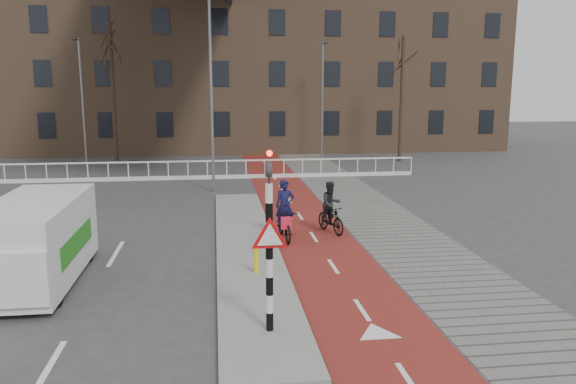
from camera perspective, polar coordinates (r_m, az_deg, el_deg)
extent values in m
plane|color=#38383A|center=(13.14, -0.07, -10.58)|extent=(120.00, 120.00, 0.00)
cube|color=maroon|center=(22.85, 0.46, -1.32)|extent=(2.50, 60.00, 0.01)
cube|color=slate|center=(23.39, 7.27, -1.13)|extent=(3.00, 60.00, 0.01)
cube|color=gray|center=(16.83, -4.19, -5.56)|extent=(1.80, 16.00, 0.12)
cylinder|color=black|center=(10.68, -1.90, -6.78)|extent=(0.14, 0.14, 2.88)
imported|color=black|center=(10.28, -1.97, 3.05)|extent=(0.13, 0.16, 0.80)
cylinder|color=#FF0C05|center=(10.11, -1.90, 3.95)|extent=(0.11, 0.02, 0.11)
cylinder|color=yellow|center=(14.25, -3.24, -6.89)|extent=(0.12, 0.12, 0.68)
imported|color=black|center=(17.67, -0.32, -3.32)|extent=(0.74, 1.84, 0.95)
imported|color=#121339|center=(17.53, -0.32, -1.45)|extent=(0.63, 0.43, 1.65)
cube|color=red|center=(17.09, -0.20, -3.17)|extent=(0.31, 0.21, 0.37)
imported|color=black|center=(18.49, 4.35, -2.74)|extent=(0.95, 1.62, 0.94)
imported|color=black|center=(18.38, 4.37, -1.20)|extent=(0.86, 0.77, 1.47)
cube|color=silver|center=(14.99, -24.25, -4.43)|extent=(1.92, 4.79, 1.91)
cube|color=#28881D|center=(14.76, -20.62, -4.79)|extent=(0.02, 3.06, 0.55)
cube|color=black|center=(13.01, -26.94, -5.03)|extent=(1.72, 0.05, 0.90)
cylinder|color=black|center=(13.49, -22.62, -9.34)|extent=(0.24, 0.67, 0.67)
cylinder|color=black|center=(16.92, -25.14, -5.52)|extent=(0.24, 0.67, 0.67)
cylinder|color=black|center=(16.49, -19.73, -5.53)|extent=(0.24, 0.67, 0.67)
cube|color=silver|center=(29.59, -14.03, 2.97)|extent=(28.00, 0.08, 0.08)
cube|color=silver|center=(29.71, -13.96, 1.35)|extent=(28.00, 0.10, 0.20)
cube|color=#7F6047|center=(44.18, -9.48, 12.17)|extent=(46.00, 10.00, 12.00)
cylinder|color=black|center=(36.66, -17.34, 9.49)|extent=(0.26, 0.26, 8.58)
cylinder|color=black|center=(36.75, 11.46, 9.20)|extent=(0.24, 0.24, 7.86)
cylinder|color=slate|center=(25.48, -7.78, 9.59)|extent=(0.12, 0.12, 8.63)
cylinder|color=slate|center=(35.39, -20.13, 8.39)|extent=(0.12, 0.12, 7.47)
cylinder|color=slate|center=(37.46, 3.50, 9.19)|extent=(0.12, 0.12, 7.57)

